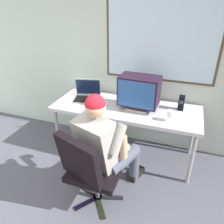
{
  "coord_description": "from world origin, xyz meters",
  "views": [
    {
      "loc": [
        0.94,
        -0.63,
        1.99
      ],
      "look_at": [
        0.24,
        1.36,
        0.86
      ],
      "focal_mm": 35.33,
      "sensor_mm": 36.0,
      "label": 1
    }
  ],
  "objects_px": {
    "desk": "(126,110)",
    "desk_speaker": "(181,103)",
    "person_seated": "(105,144)",
    "wine_glass": "(170,114)",
    "office_chair": "(89,167)",
    "crt_monitor": "(139,91)",
    "laptop": "(87,94)"
  },
  "relations": [
    {
      "from": "desk",
      "to": "wine_glass",
      "type": "distance_m",
      "value": 0.61
    },
    {
      "from": "laptop",
      "to": "crt_monitor",
      "type": "bearing_deg",
      "value": -5.93
    },
    {
      "from": "desk",
      "to": "desk_speaker",
      "type": "relative_size",
      "value": 10.21
    },
    {
      "from": "crt_monitor",
      "to": "wine_glass",
      "type": "distance_m",
      "value": 0.47
    },
    {
      "from": "desk",
      "to": "crt_monitor",
      "type": "bearing_deg",
      "value": 0.29
    },
    {
      "from": "crt_monitor",
      "to": "laptop",
      "type": "bearing_deg",
      "value": 174.07
    },
    {
      "from": "office_chair",
      "to": "desk_speaker",
      "type": "height_order",
      "value": "desk_speaker"
    },
    {
      "from": "desk",
      "to": "office_chair",
      "type": "bearing_deg",
      "value": -95.14
    },
    {
      "from": "desk",
      "to": "desk_speaker",
      "type": "height_order",
      "value": "desk_speaker"
    },
    {
      "from": "wine_glass",
      "to": "desk_speaker",
      "type": "relative_size",
      "value": 0.71
    },
    {
      "from": "crt_monitor",
      "to": "person_seated",
      "type": "bearing_deg",
      "value": -103.2
    },
    {
      "from": "crt_monitor",
      "to": "laptop",
      "type": "relative_size",
      "value": 1.18
    },
    {
      "from": "office_chair",
      "to": "person_seated",
      "type": "distance_m",
      "value": 0.29
    },
    {
      "from": "office_chair",
      "to": "desk_speaker",
      "type": "relative_size",
      "value": 4.99
    },
    {
      "from": "desk",
      "to": "wine_glass",
      "type": "height_order",
      "value": "wine_glass"
    },
    {
      "from": "person_seated",
      "to": "wine_glass",
      "type": "distance_m",
      "value": 0.8
    },
    {
      "from": "laptop",
      "to": "desk_speaker",
      "type": "height_order",
      "value": "laptop"
    },
    {
      "from": "office_chair",
      "to": "crt_monitor",
      "type": "bearing_deg",
      "value": 75.8
    },
    {
      "from": "crt_monitor",
      "to": "desk_speaker",
      "type": "bearing_deg",
      "value": 16.07
    },
    {
      "from": "desk_speaker",
      "to": "wine_glass",
      "type": "bearing_deg",
      "value": -106.11
    },
    {
      "from": "laptop",
      "to": "wine_glass",
      "type": "height_order",
      "value": "laptop"
    },
    {
      "from": "office_chair",
      "to": "crt_monitor",
      "type": "xyz_separation_m",
      "value": [
        0.24,
        0.97,
        0.45
      ]
    },
    {
      "from": "desk",
      "to": "office_chair",
      "type": "distance_m",
      "value": 0.98
    },
    {
      "from": "desk",
      "to": "office_chair",
      "type": "xyz_separation_m",
      "value": [
        -0.09,
        -0.97,
        -0.16
      ]
    },
    {
      "from": "wine_glass",
      "to": "laptop",
      "type": "bearing_deg",
      "value": 166.99
    },
    {
      "from": "desk",
      "to": "person_seated",
      "type": "height_order",
      "value": "person_seated"
    },
    {
      "from": "desk",
      "to": "desk_speaker",
      "type": "distance_m",
      "value": 0.69
    },
    {
      "from": "desk",
      "to": "desk_speaker",
      "type": "bearing_deg",
      "value": 12.44
    },
    {
      "from": "person_seated",
      "to": "wine_glass",
      "type": "relative_size",
      "value": 9.59
    },
    {
      "from": "crt_monitor",
      "to": "laptop",
      "type": "height_order",
      "value": "crt_monitor"
    },
    {
      "from": "person_seated",
      "to": "laptop",
      "type": "xyz_separation_m",
      "value": [
        -0.56,
        0.79,
        0.16
      ]
    },
    {
      "from": "office_chair",
      "to": "desk",
      "type": "bearing_deg",
      "value": 84.86
    }
  ]
}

